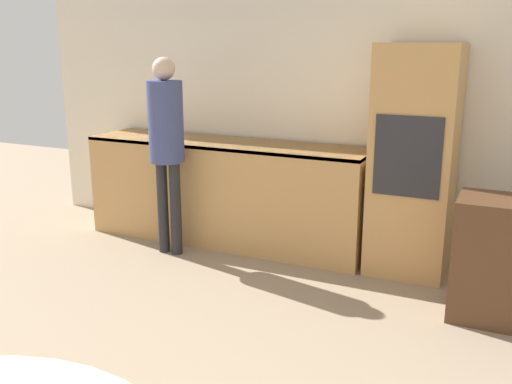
% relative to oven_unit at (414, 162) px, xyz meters
% --- Properties ---
extents(wall_back, '(7.00, 0.05, 2.60)m').
position_rel_oven_unit_xyz_m(wall_back, '(-0.32, 0.34, 0.40)').
color(wall_back, silver).
rests_on(wall_back, ground_plane).
extents(kitchen_counter, '(2.62, 0.60, 0.94)m').
position_rel_oven_unit_xyz_m(kitchen_counter, '(-1.66, -0.01, -0.42)').
color(kitchen_counter, tan).
rests_on(kitchen_counter, ground_plane).
extents(oven_unit, '(0.61, 0.59, 1.80)m').
position_rel_oven_unit_xyz_m(oven_unit, '(0.00, 0.00, 0.00)').
color(oven_unit, tan).
rests_on(oven_unit, ground_plane).
extents(person_standing, '(0.30, 0.30, 1.68)m').
position_rel_oven_unit_xyz_m(person_standing, '(-1.96, -0.49, 0.16)').
color(person_standing, '#262628').
rests_on(person_standing, ground_plane).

